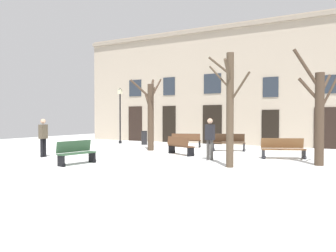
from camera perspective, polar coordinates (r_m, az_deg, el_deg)
ground_plane at (r=16.49m, az=-2.89°, el=-4.98°), size 35.17×35.17×0.00m
building_facade at (r=24.11m, az=8.18°, el=6.82°), size 21.98×0.60×8.14m
tree_near_facade at (r=14.37m, az=23.74°, el=1.98°), size 1.69×1.63×4.50m
tree_left_of_center at (r=12.85m, az=10.20°, el=3.12°), size 1.67×1.04×4.22m
tree_center at (r=19.15m, az=-2.93°, el=2.19°), size 1.71×1.99×4.12m
streetlamp at (r=24.46m, az=-7.95°, el=2.72°), size 0.30×0.30×3.92m
litter_bin at (r=23.20m, az=-3.96°, el=-1.96°), size 0.42×0.42×0.93m
bench_near_center_tree at (r=16.91m, az=1.97°, el=-3.24°), size 1.79×1.23×0.89m
bench_back_to_back_right at (r=16.23m, az=18.53°, el=-3.53°), size 1.92×1.27×0.91m
bench_far_corner at (r=19.08m, az=10.02°, el=-2.66°), size 1.80×1.15×0.95m
bench_by_litter_bin at (r=13.99m, az=-14.98°, el=-4.25°), size 0.66×1.67×0.93m
bench_near_lamp at (r=21.16m, az=3.03°, el=-2.37°), size 1.84×0.97×0.85m
person_near_bench at (r=16.95m, az=-19.99°, el=-1.52°), size 0.25×0.40×1.78m
person_crossing_plaza at (r=14.92m, az=6.96°, el=-1.77°), size 0.41×0.28×1.81m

